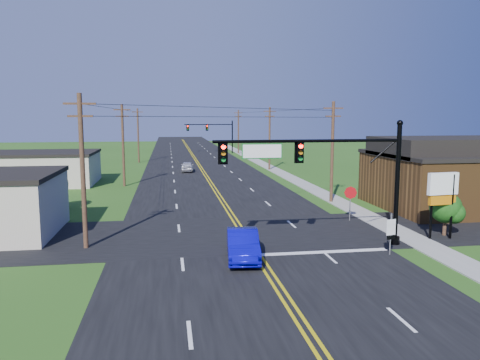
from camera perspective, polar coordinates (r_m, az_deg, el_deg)
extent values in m
plane|color=#264E16|center=(19.87, 5.59, -15.04)|extent=(260.00, 260.00, 0.00)
cube|color=black|center=(68.31, -4.83, 1.30)|extent=(16.00, 220.00, 0.04)
cube|color=black|center=(31.04, 0.07, -6.53)|extent=(70.00, 10.00, 0.04)
cube|color=gray|center=(60.16, 5.87, 0.43)|extent=(2.00, 160.00, 0.08)
cylinder|color=black|center=(29.30, 18.60, -0.66)|extent=(0.28, 0.28, 7.20)
cylinder|color=black|center=(29.95, 18.32, -7.01)|extent=(0.60, 0.60, 0.50)
sphere|color=black|center=(29.02, 18.92, 6.59)|extent=(0.36, 0.36, 0.36)
cylinder|color=black|center=(26.95, 8.37, 4.73)|extent=(11.00, 0.18, 0.18)
cube|color=#05601B|center=(26.32, 2.71, 3.54)|extent=(2.30, 0.06, 0.85)
cylinder|color=black|center=(98.73, -0.95, 5.40)|extent=(0.28, 0.28, 7.20)
cylinder|color=black|center=(98.92, -0.94, 3.46)|extent=(0.60, 0.60, 0.50)
sphere|color=black|center=(98.64, -0.95, 7.54)|extent=(0.36, 0.36, 0.36)
cylinder|color=black|center=(98.10, -3.86, 6.77)|extent=(10.00, 0.18, 0.18)
cube|color=#05601B|center=(97.89, -5.74, 6.42)|extent=(2.30, 0.06, 0.85)
cube|color=brown|center=(43.73, 25.59, -0.21)|extent=(14.00, 11.00, 4.40)
cube|color=black|center=(43.50, 25.77, 2.86)|extent=(14.20, 11.20, 0.30)
cube|color=#BDB0A2|center=(57.86, -23.10, 1.20)|extent=(12.00, 9.00, 3.40)
cube|color=black|center=(57.70, -23.20, 3.03)|extent=(12.20, 9.20, 0.30)
cylinder|color=#3A281A|center=(28.33, -18.62, 0.90)|extent=(0.28, 0.28, 9.00)
cube|color=#3A281A|center=(28.16, -18.97, 8.80)|extent=(1.80, 0.12, 0.12)
cube|color=#3A281A|center=(28.15, -18.90, 7.38)|extent=(1.40, 0.12, 0.12)
cylinder|color=#3A281A|center=(53.05, -14.06, 4.09)|extent=(0.28, 0.28, 9.00)
cube|color=#3A281A|center=(52.95, -14.20, 8.31)|extent=(1.80, 0.12, 0.12)
cube|color=#3A281A|center=(52.95, -14.17, 7.55)|extent=(1.40, 0.12, 0.12)
cylinder|color=#3A281A|center=(79.94, -12.31, 5.31)|extent=(0.28, 0.28, 9.00)
cube|color=#3A281A|center=(79.88, -12.39, 8.10)|extent=(1.80, 0.12, 0.12)
cube|color=#3A281A|center=(79.87, -12.38, 7.60)|extent=(1.40, 0.12, 0.12)
cylinder|color=#3A281A|center=(42.38, 11.18, 3.31)|extent=(0.28, 0.28, 9.00)
cube|color=#3A281A|center=(42.27, 11.32, 8.58)|extent=(1.80, 0.12, 0.12)
cube|color=#3A281A|center=(42.26, 11.29, 7.64)|extent=(1.40, 0.12, 0.12)
cylinder|color=#3A281A|center=(67.36, 3.62, 5.04)|extent=(0.28, 0.28, 9.00)
cube|color=#3A281A|center=(67.29, 3.65, 8.36)|extent=(1.80, 0.12, 0.12)
cube|color=#3A281A|center=(67.29, 3.65, 7.76)|extent=(1.40, 0.12, 0.12)
cylinder|color=#3A281A|center=(96.86, -0.20, 5.88)|extent=(0.28, 0.28, 9.00)
cube|color=#3A281A|center=(96.81, -0.20, 8.19)|extent=(1.80, 0.12, 0.12)
cube|color=#3A281A|center=(96.80, -0.20, 7.78)|extent=(1.40, 0.12, 0.12)
cylinder|color=#3A281A|center=(48.81, 16.32, -0.51)|extent=(0.24, 0.24, 1.85)
sphere|color=#143D0E|center=(48.61, 16.40, 1.45)|extent=(3.00, 3.00, 3.00)
cylinder|color=#3A281A|center=(33.18, 23.67, -5.12)|extent=(0.24, 0.24, 1.32)
sphere|color=#143D0E|center=(32.95, 23.78, -3.09)|extent=(2.00, 2.00, 2.00)
cylinder|color=#3A281A|center=(41.40, -21.74, -2.41)|extent=(0.24, 0.24, 1.54)
sphere|color=#143D0E|center=(41.19, -21.84, -0.49)|extent=(2.40, 2.40, 2.40)
imported|color=#0B08B7|center=(25.48, 0.34, -7.97)|extent=(2.11, 4.87, 1.56)
imported|color=silver|center=(65.73, -6.45, 1.63)|extent=(1.92, 4.28, 1.43)
cylinder|color=slate|center=(27.43, 17.87, -6.34)|extent=(0.09, 0.09, 2.37)
cube|color=white|center=(27.24, 17.97, -4.92)|extent=(0.58, 0.16, 0.32)
cube|color=white|center=(27.33, 17.93, -5.80)|extent=(0.58, 0.16, 0.59)
cube|color=black|center=(27.44, 17.89, -6.68)|extent=(0.48, 0.14, 0.24)
cylinder|color=slate|center=(35.47, 13.27, -2.97)|extent=(0.10, 0.10, 2.41)
cylinder|color=#9D090E|center=(35.28, 13.33, -1.51)|extent=(0.90, 0.30, 0.92)
cylinder|color=black|center=(31.43, 22.31, -3.13)|extent=(0.18, 0.18, 4.12)
cylinder|color=black|center=(32.16, 24.41, -3.01)|extent=(0.18, 0.18, 4.12)
cube|color=white|center=(31.56, 23.52, -0.41)|extent=(2.08, 0.53, 1.37)
cube|color=#CC720C|center=(31.71, 23.42, -2.26)|extent=(1.85, 0.47, 0.57)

